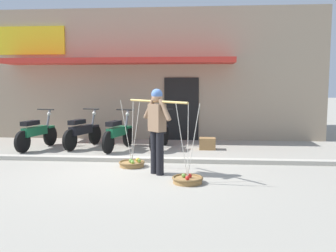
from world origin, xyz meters
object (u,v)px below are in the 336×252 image
Objects in this scene: motorcycle_second_in_row at (82,132)px; motorcycle_end_of_row at (159,132)px; motorcycle_third_in_row at (118,133)px; fruit_basket_left_side at (132,163)px; fruit_basket_right_side at (188,179)px; wooden_crate at (207,144)px; fruit_vendor at (157,125)px; motorcycle_nearest_shop at (36,133)px.

motorcycle_end_of_row is (2.20, 0.00, 0.00)m from motorcycle_second_in_row.
fruit_basket_left_side is at bearing -69.69° from motorcycle_third_in_row.
fruit_basket_right_side is at bearing -45.09° from fruit_basket_left_side.
motorcycle_second_in_row is (-1.85, 2.33, 0.38)m from fruit_basket_left_side.
motorcycle_third_in_row is 4.07× the size of wooden_crate.
fruit_vendor is 0.94× the size of motorcycle_end_of_row.
fruit_vendor reaches higher than wooden_crate.
fruit_basket_right_side reaches higher than motorcycle_second_in_row.
motorcycle_third_in_row is at bearing -173.87° from wooden_crate.
fruit_vendor is 0.94× the size of motorcycle_nearest_shop.
motorcycle_third_in_row is at bearing 121.26° from fruit_basket_right_side.
fruit_vendor reaches higher than motorcycle_third_in_row.
fruit_basket_left_side is 2.22m from motorcycle_third_in_row.
fruit_vendor is 0.95× the size of motorcycle_third_in_row.
motorcycle_end_of_row is at bearing 179.46° from wooden_crate.
motorcycle_second_in_row is at bearing 130.86° from fruit_basket_right_side.
motorcycle_third_in_row is 0.99× the size of motorcycle_end_of_row.
fruit_basket_left_side reaches higher than wooden_crate.
fruit_basket_left_side reaches higher than motorcycle_third_in_row.
motorcycle_second_in_row is 0.99× the size of motorcycle_third_in_row.
fruit_vendor is 3.01m from motorcycle_end_of_row.
motorcycle_second_in_row is at bearing -180.00° from motorcycle_end_of_row.
wooden_crate is at bearing 70.25° from fruit_vendor.
fruit_basket_right_side is 4.75m from motorcycle_second_in_row.
fruit_vendor is at bearing -50.09° from motorcycle_second_in_row.
fruit_basket_left_side reaches higher than motorcycle_second_in_row.
fruit_basket_right_side is at bearing -45.02° from fruit_vendor.
motorcycle_end_of_row is (0.35, 2.33, 0.38)m from fruit_basket_left_side.
fruit_vendor is at bearing -84.67° from motorcycle_end_of_row.
fruit_basket_left_side is 0.81× the size of motorcycle_nearest_shop.
motorcycle_second_in_row is 1.12m from motorcycle_third_in_row.
fruit_basket_left_side is 0.80× the size of motorcycle_end_of_row.
fruit_basket_right_side is (0.63, -0.63, -0.90)m from fruit_vendor.
motorcycle_third_in_row is 2.47m from wooden_crate.
motorcycle_nearest_shop is 0.99× the size of motorcycle_end_of_row.
motorcycle_end_of_row is at bearing 95.33° from fruit_vendor.
motorcycle_third_in_row is (-0.76, 2.06, 0.38)m from fruit_basket_left_side.
motorcycle_second_in_row and motorcycle_end_of_row have the same top height.
motorcycle_end_of_row is at bearing 0.00° from motorcycle_second_in_row.
fruit_basket_left_side is 0.81× the size of motorcycle_third_in_row.
motorcycle_nearest_shop is 2.28m from motorcycle_third_in_row.
fruit_basket_left_side reaches higher than motorcycle_nearest_shop.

